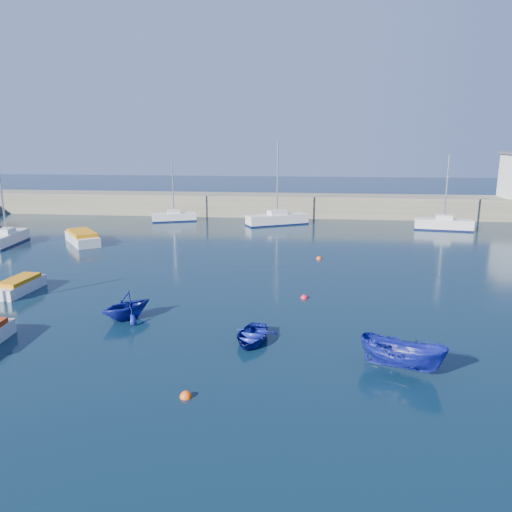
# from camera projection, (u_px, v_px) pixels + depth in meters

# --- Properties ---
(ground) EXTENTS (220.00, 220.00, 0.00)m
(ground) POSITION_uv_depth(u_px,v_px,m) (241.00, 412.00, 17.79)
(ground) COLOR black
(ground) RESTS_ON ground
(back_wall) EXTENTS (96.00, 4.50, 2.60)m
(back_wall) POSITION_uv_depth(u_px,v_px,m) (291.00, 205.00, 61.98)
(back_wall) COLOR #78715B
(back_wall) RESTS_ON ground
(sailboat_3) EXTENTS (2.04, 5.67, 7.46)m
(sailboat_3) POSITION_uv_depth(u_px,v_px,m) (7.00, 238.00, 45.24)
(sailboat_3) COLOR silver
(sailboat_3) RESTS_ON ground
(sailboat_5) EXTENTS (5.19, 3.08, 6.72)m
(sailboat_5) POSITION_uv_depth(u_px,v_px,m) (174.00, 217.00, 58.03)
(sailboat_5) COLOR silver
(sailboat_5) RESTS_ON ground
(sailboat_6) EXTENTS (6.99, 4.88, 9.05)m
(sailboat_6) POSITION_uv_depth(u_px,v_px,m) (277.00, 219.00, 55.76)
(sailboat_6) COLOR silver
(sailboat_6) RESTS_ON ground
(sailboat_7) EXTENTS (6.00, 2.41, 7.83)m
(sailboat_7) POSITION_uv_depth(u_px,v_px,m) (443.00, 224.00, 52.62)
(sailboat_7) COLOR silver
(sailboat_7) RESTS_ON ground
(motorboat_1) EXTENTS (1.55, 3.89, 0.94)m
(motorboat_1) POSITION_uv_depth(u_px,v_px,m) (20.00, 286.00, 31.44)
(motorboat_1) COLOR silver
(motorboat_1) RESTS_ON ground
(motorboat_2) EXTENTS (4.96, 5.61, 1.15)m
(motorboat_2) POSITION_uv_depth(u_px,v_px,m) (82.00, 237.00, 45.96)
(motorboat_2) COLOR silver
(motorboat_2) RESTS_ON ground
(dinghy_center) EXTENTS (2.54, 3.26, 0.62)m
(dinghy_center) POSITION_uv_depth(u_px,v_px,m) (252.00, 336.00, 23.81)
(dinghy_center) COLOR navy
(dinghy_center) RESTS_ON ground
(dinghy_left) EXTENTS (3.76, 3.82, 1.52)m
(dinghy_left) POSITION_uv_depth(u_px,v_px,m) (126.00, 306.00, 26.71)
(dinghy_left) COLOR navy
(dinghy_left) RESTS_ON ground
(dinghy_right) EXTENTS (3.90, 2.83, 1.42)m
(dinghy_right) POSITION_uv_depth(u_px,v_px,m) (402.00, 355.00, 20.80)
(dinghy_right) COLOR navy
(dinghy_right) RESTS_ON ground
(buoy_0) EXTENTS (0.48, 0.48, 0.48)m
(buoy_0) POSITION_uv_depth(u_px,v_px,m) (186.00, 397.00, 18.81)
(buoy_0) COLOR #F8540D
(buoy_0) RESTS_ON ground
(buoy_1) EXTENTS (0.45, 0.45, 0.45)m
(buoy_1) POSITION_uv_depth(u_px,v_px,m) (304.00, 298.00, 30.35)
(buoy_1) COLOR red
(buoy_1) RESTS_ON ground
(buoy_3) EXTENTS (0.44, 0.44, 0.44)m
(buoy_3) POSITION_uv_depth(u_px,v_px,m) (319.00, 259.00, 40.12)
(buoy_3) COLOR #F8540D
(buoy_3) RESTS_ON ground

